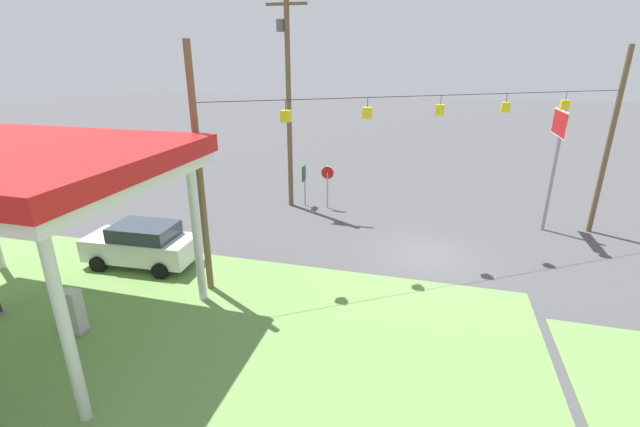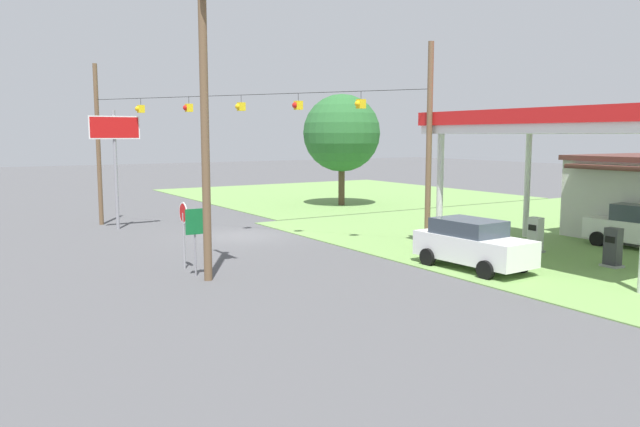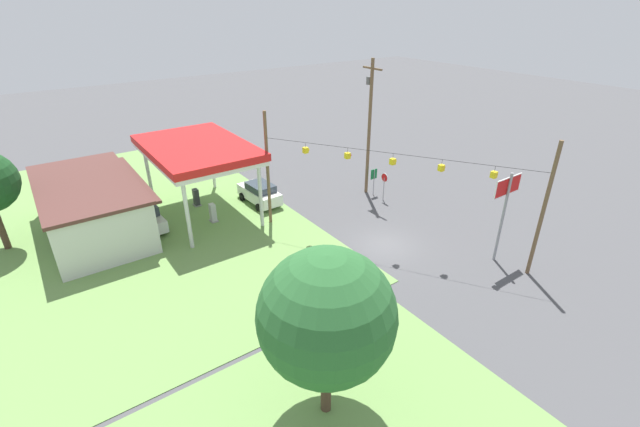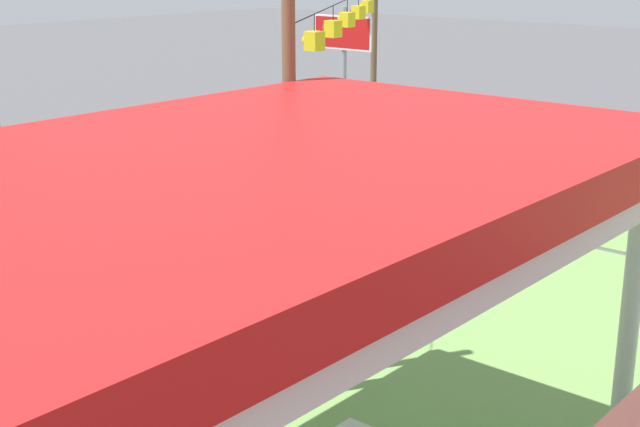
{
  "view_description": "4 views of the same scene",
  "coord_description": "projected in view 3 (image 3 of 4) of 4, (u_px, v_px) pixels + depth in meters",
  "views": [
    {
      "loc": [
        0.15,
        17.7,
        8.24
      ],
      "look_at": [
        4.52,
        1.27,
        2.0
      ],
      "focal_mm": 24.0,
      "sensor_mm": 36.0,
      "label": 1
    },
    {
      "loc": [
        27.75,
        -12.8,
        4.95
      ],
      "look_at": [
        4.32,
        1.77,
        1.47
      ],
      "focal_mm": 35.0,
      "sensor_mm": 36.0,
      "label": 2
    },
    {
      "loc": [
        -18.68,
        19.07,
        15.77
      ],
      "look_at": [
        2.97,
        3.68,
        2.37
      ],
      "focal_mm": 24.0,
      "sensor_mm": 36.0,
      "label": 3
    },
    {
      "loc": [
        19.42,
        15.7,
        8.08
      ],
      "look_at": [
        3.35,
        1.89,
        1.85
      ],
      "focal_mm": 50.0,
      "sensor_mm": 36.0,
      "label": 4
    }
  ],
  "objects": [
    {
      "name": "ground_plane",
      "position": [
        386.0,
        245.0,
        30.56
      ],
      "size": [
        160.0,
        160.0,
        0.0
      ],
      "primitive_type": "plane",
      "color": "#4C4C4F"
    },
    {
      "name": "grass_verge_station_corner",
      "position": [
        97.0,
        230.0,
        32.47
      ],
      "size": [
        36.0,
        28.0,
        0.04
      ],
      "primitive_type": "cube",
      "color": "#6B934C",
      "rests_on": "ground"
    },
    {
      "name": "gas_station_canopy",
      "position": [
        197.0,
        150.0,
        32.64
      ],
      "size": [
        10.64,
        7.01,
        5.9
      ],
      "color": "silver",
      "rests_on": "ground"
    },
    {
      "name": "gas_station_store",
      "position": [
        91.0,
        207.0,
        31.5
      ],
      "size": [
        12.36,
        7.0,
        3.99
      ],
      "color": "silver",
      "rests_on": "ground"
    },
    {
      "name": "fuel_pump_near",
      "position": [
        213.0,
        213.0,
        33.45
      ],
      "size": [
        0.71,
        0.56,
        1.51
      ],
      "color": "gray",
      "rests_on": "ground"
    },
    {
      "name": "fuel_pump_far",
      "position": [
        196.0,
        198.0,
        36.03
      ],
      "size": [
        0.71,
        0.56,
        1.51
      ],
      "color": "gray",
      "rests_on": "ground"
    },
    {
      "name": "car_at_pumps_front",
      "position": [
        260.0,
        193.0,
        36.41
      ],
      "size": [
        4.59,
        2.28,
        1.85
      ],
      "rotation": [
        0.0,
        0.0,
        0.05
      ],
      "color": "white",
      "rests_on": "ground"
    },
    {
      "name": "car_at_pumps_rear",
      "position": [
        145.0,
        217.0,
        32.22
      ],
      "size": [
        4.29,
        2.33,
        1.96
      ],
      "rotation": [
        0.0,
        0.0,
        3.21
      ],
      "color": "white",
      "rests_on": "ground"
    },
    {
      "name": "stop_sign_roadside",
      "position": [
        384.0,
        181.0,
        36.56
      ],
      "size": [
        0.8,
        0.08,
        2.5
      ],
      "rotation": [
        0.0,
        0.0,
        3.14
      ],
      "color": "#99999E",
      "rests_on": "ground"
    },
    {
      "name": "stop_sign_overhead",
      "position": [
        506.0,
        198.0,
        26.89
      ],
      "size": [
        0.22,
        2.6,
        6.23
      ],
      "color": "gray",
      "rests_on": "ground"
    },
    {
      "name": "route_sign",
      "position": [
        374.0,
        177.0,
        37.67
      ],
      "size": [
        0.1,
        0.7,
        2.4
      ],
      "color": "gray",
      "rests_on": "ground"
    },
    {
      "name": "utility_pole_main",
      "position": [
        369.0,
        122.0,
        36.08
      ],
      "size": [
        2.2,
        0.44,
        11.58
      ],
      "color": "brown",
      "rests_on": "ground"
    },
    {
      "name": "signal_span_gantry",
      "position": [
        391.0,
        182.0,
        28.38
      ],
      "size": [
        15.87,
        10.24,
        8.78
      ],
      "color": "brown",
      "rests_on": "ground"
    },
    {
      "name": "tree_west_verge",
      "position": [
        327.0,
        316.0,
        16.08
      ],
      "size": [
        5.37,
        5.37,
        7.77
      ],
      "color": "#4C3828",
      "rests_on": "ground"
    }
  ]
}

